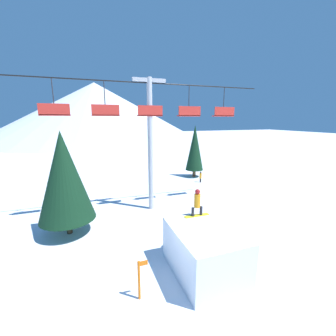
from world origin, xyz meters
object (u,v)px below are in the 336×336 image
object	(u,v)px
snowboarder	(197,202)
distant_skier	(201,176)
snow_ramp	(204,251)
pine_tree_near	(64,176)
trail_marker	(139,279)

from	to	relation	value
snowboarder	distant_skier	size ratio (longest dim) A/B	1.15
snow_ramp	distant_skier	distance (m)	15.08
pine_tree_near	distant_skier	distance (m)	15.23
snowboarder	pine_tree_near	bearing A→B (deg)	143.99
snow_ramp	pine_tree_near	xyz separation A→B (m)	(-6.04, 6.04, 2.57)
pine_tree_near	distant_skier	size ratio (longest dim) A/B	5.12
snowboarder	pine_tree_near	xyz separation A→B (m)	(-6.35, 4.62, 0.79)
snow_ramp	trail_marker	bearing A→B (deg)	-169.88
snowboarder	snow_ramp	bearing A→B (deg)	-102.29
snowboarder	pine_tree_near	size ratio (longest dim) A/B	0.22
snow_ramp	snowboarder	size ratio (longest dim) A/B	2.59
trail_marker	distant_skier	bearing A→B (deg)	54.02
pine_tree_near	snow_ramp	bearing A→B (deg)	-44.98
snow_ramp	pine_tree_near	bearing A→B (deg)	135.02
distant_skier	snowboarder	bearing A→B (deg)	-119.14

